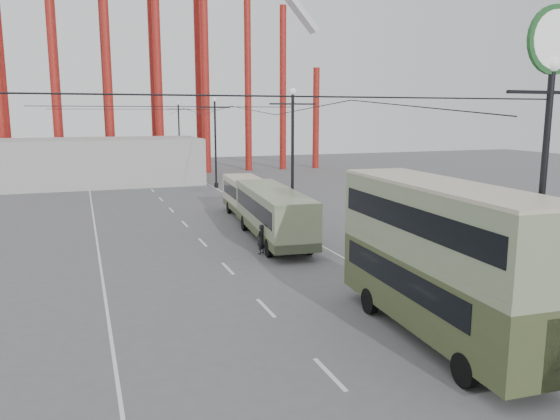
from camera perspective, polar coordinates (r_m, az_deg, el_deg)
name	(u,v)px	position (r m, az deg, el deg)	size (l,w,h in m)	color
ground	(331,343)	(19.12, 5.37, -13.69)	(160.00, 160.00, 0.00)	#545456
road_markings	(193,230)	(36.91, -9.08, -2.09)	(12.52, 120.00, 0.01)	silver
lamp_post_near	(549,107)	(18.37, 26.31, 9.58)	(3.20, 0.44, 10.80)	black
lamp_post_mid	(293,159)	(36.38, 1.32, 5.31)	(3.20, 0.44, 9.32)	black
lamp_post_far	(215,143)	(57.39, -6.76, 6.98)	(3.20, 0.44, 9.32)	black
lamp_post_distant	(179,135)	(78.94, -10.49, 7.70)	(3.20, 0.44, 9.32)	black
fairground_shed	(97,162)	(63.00, -18.58, 4.81)	(22.00, 10.00, 5.00)	#A1A19C
double_decker_bus	(440,253)	(19.23, 16.37, -4.35)	(3.09, 10.21, 5.42)	#3B4425
single_decker_green	(273,212)	(33.12, -0.75, -0.23)	(3.63, 11.32, 3.15)	gray
single_decker_cream	(249,197)	(40.22, -3.22, 1.37)	(3.02, 9.41, 2.88)	#BBB296
pedestrian	(261,239)	(30.20, -2.01, -3.07)	(0.61, 0.40, 1.66)	black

